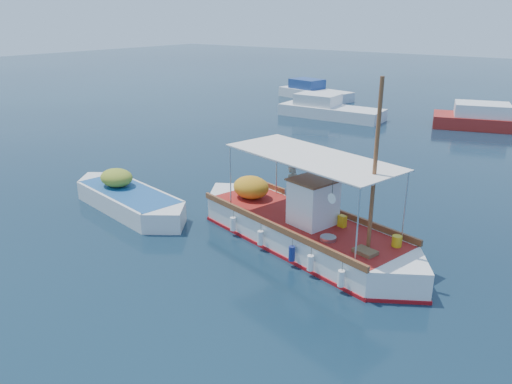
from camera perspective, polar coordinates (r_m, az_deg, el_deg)
The scene contains 6 objects.
ground at distance 16.24m, azimuth 4.22°, elevation -5.92°, with size 160.00×160.00×0.00m, color black.
fishing_caique at distance 16.12m, azimuth 5.07°, elevation -4.18°, with size 9.15×4.11×5.74m.
dinghy at distance 19.52m, azimuth -14.39°, elevation -0.92°, with size 6.49×2.65×1.61m.
bg_boat_nw at distance 36.30m, azimuth 8.26°, elevation 9.20°, with size 7.49×2.72×1.80m.
bg_boat_n at distance 35.73m, azimuth 25.82°, elevation 7.28°, with size 8.70×5.11×1.80m.
bg_boat_far_w at distance 44.47m, azimuth 6.58°, elevation 11.19°, with size 7.04×3.57×1.80m.
Camera 1 is at (7.70, -12.45, 7.02)m, focal length 35.00 mm.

